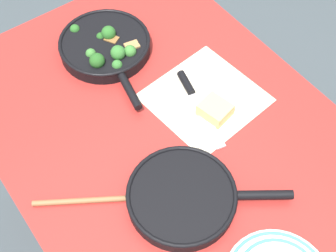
{
  "coord_description": "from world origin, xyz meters",
  "views": [
    {
      "loc": [
        0.59,
        -0.44,
        1.88
      ],
      "look_at": [
        0.0,
        0.0,
        0.8
      ],
      "focal_mm": 50.0,
      "sensor_mm": 36.0,
      "label": 1
    }
  ],
  "objects": [
    {
      "name": "ground_plane",
      "position": [
        0.0,
        0.0,
        0.0
      ],
      "size": [
        14.0,
        14.0,
        0.0
      ],
      "primitive_type": "plane",
      "color": "#424C51"
    },
    {
      "name": "dining_table_red",
      "position": [
        0.0,
        0.0,
        0.69
      ],
      "size": [
        1.27,
        0.9,
        0.78
      ],
      "color": "#B72D28",
      "rests_on": "ground_plane"
    },
    {
      "name": "skillet_broccoli",
      "position": [
        -0.36,
        0.02,
        0.8
      ],
      "size": [
        0.42,
        0.29,
        0.08
      ],
      "rotation": [
        0.0,
        0.0,
        6.08
      ],
      "color": "black",
      "rests_on": "dining_table_red"
    },
    {
      "name": "skillet_eggs",
      "position": [
        0.2,
        -0.1,
        0.8
      ],
      "size": [
        0.32,
        0.38,
        0.04
      ],
      "rotation": [
        0.0,
        0.0,
        0.95
      ],
      "color": "black",
      "rests_on": "dining_table_red"
    },
    {
      "name": "wooden_spoon",
      "position": [
        0.11,
        -0.22,
        0.78
      ],
      "size": [
        0.23,
        0.33,
        0.02
      ],
      "rotation": [
        0.0,
        0.0,
        1.0
      ],
      "color": "#996B42",
      "rests_on": "dining_table_red"
    },
    {
      "name": "parchment_sheet",
      "position": [
        -0.03,
        0.16,
        0.78
      ],
      "size": [
        0.33,
        0.33,
        0.0
      ],
      "color": "beige",
      "rests_on": "dining_table_red"
    },
    {
      "name": "grater_knife",
      "position": [
        -0.04,
        0.13,
        0.78
      ],
      "size": [
        0.28,
        0.09,
        0.02
      ],
      "rotation": [
        0.0,
        0.0,
        6.05
      ],
      "color": "silver",
      "rests_on": "dining_table_red"
    },
    {
      "name": "cheese_block",
      "position": [
        0.04,
        0.14,
        0.8
      ],
      "size": [
        0.1,
        0.09,
        0.04
      ],
      "color": "#EFD67A",
      "rests_on": "dining_table_red"
    }
  ]
}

